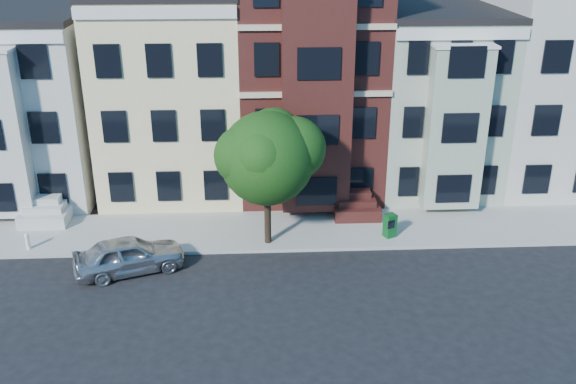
{
  "coord_description": "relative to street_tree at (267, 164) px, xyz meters",
  "views": [
    {
      "loc": [
        -2.71,
        -18.57,
        13.35
      ],
      "look_at": [
        -1.64,
        2.85,
        4.2
      ],
      "focal_mm": 40.0,
      "sensor_mm": 36.0,
      "label": 1
    }
  ],
  "objects": [
    {
      "name": "ground",
      "position": [
        2.34,
        -6.74,
        -3.83
      ],
      "size": [
        120.0,
        120.0,
        0.0
      ],
      "primitive_type": "plane",
      "color": "black"
    },
    {
      "name": "far_sidewalk",
      "position": [
        2.34,
        1.26,
        -3.75
      ],
      "size": [
        60.0,
        4.0,
        0.15
      ],
      "primitive_type": "cube",
      "color": "#9E9B93",
      "rests_on": "ground"
    },
    {
      "name": "house_white",
      "position": [
        -12.66,
        7.76,
        0.67
      ],
      "size": [
        8.0,
        9.0,
        9.0
      ],
      "primitive_type": "cube",
      "color": "beige",
      "rests_on": "ground"
    },
    {
      "name": "house_yellow",
      "position": [
        -4.66,
        7.76,
        1.17
      ],
      "size": [
        7.0,
        9.0,
        10.0
      ],
      "primitive_type": "cube",
      "color": "beige",
      "rests_on": "ground"
    },
    {
      "name": "house_brown",
      "position": [
        2.34,
        7.76,
        2.17
      ],
      "size": [
        7.0,
        9.0,
        12.0
      ],
      "primitive_type": "cube",
      "color": "#3D1713",
      "rests_on": "ground"
    },
    {
      "name": "house_green",
      "position": [
        8.84,
        7.76,
        0.67
      ],
      "size": [
        6.0,
        9.0,
        9.0
      ],
      "primitive_type": "cube",
      "color": "#9FAB94",
      "rests_on": "ground"
    },
    {
      "name": "house_cream",
      "position": [
        15.84,
        7.76,
        1.67
      ],
      "size": [
        8.0,
        9.0,
        11.0
      ],
      "primitive_type": "cube",
      "color": "beige",
      "rests_on": "ground"
    },
    {
      "name": "street_tree",
      "position": [
        0.0,
        0.0,
        0.0
      ],
      "size": [
        7.17,
        7.17,
        7.35
      ],
      "primitive_type": null,
      "rotation": [
        0.0,
        0.0,
        0.15
      ],
      "color": "#235217",
      "rests_on": "far_sidewalk"
    },
    {
      "name": "parked_car",
      "position": [
        -5.69,
        -2.03,
        -3.07
      ],
      "size": [
        4.77,
        3.13,
        1.51
      ],
      "primitive_type": "imported",
      "rotation": [
        0.0,
        0.0,
        1.9
      ],
      "color": "#ACADB2",
      "rests_on": "ground"
    },
    {
      "name": "newspaper_box",
      "position": [
        5.49,
        0.28,
        -3.13
      ],
      "size": [
        0.62,
        0.6,
        1.09
      ],
      "primitive_type": "cube",
      "rotation": [
        0.0,
        0.0,
        0.43
      ],
      "color": "#0D561F",
      "rests_on": "far_sidewalk"
    },
    {
      "name": "fire_hydrant",
      "position": [
        -10.41,
        -0.13,
        -3.38
      ],
      "size": [
        0.25,
        0.25,
        0.59
      ],
      "primitive_type": "cylinder",
      "rotation": [
        0.0,
        0.0,
        -0.22
      ],
      "color": "white",
      "rests_on": "far_sidewalk"
    }
  ]
}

